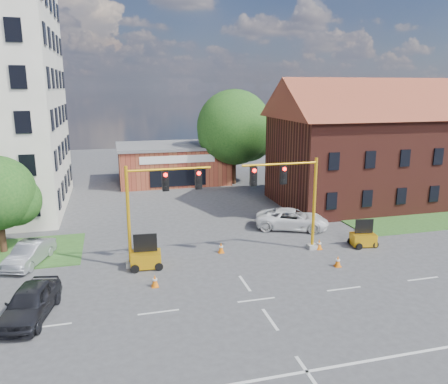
{
  "coord_description": "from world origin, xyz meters",
  "views": [
    {
      "loc": [
        -6.77,
        -19.37,
        10.62
      ],
      "look_at": [
        0.89,
        10.0,
        3.31
      ],
      "focal_mm": 35.0,
      "sensor_mm": 36.0,
      "label": 1
    }
  ],
  "objects_px": {
    "trailer_west": "(146,258)",
    "trailer_east": "(363,238)",
    "signal_mast_west": "(156,202)",
    "sedan_dark": "(30,302)",
    "pickup_white": "(292,219)",
    "signal_mast_east": "(291,194)"
  },
  "relations": [
    {
      "from": "trailer_west",
      "to": "trailer_east",
      "type": "relative_size",
      "value": 1.13
    },
    {
      "from": "signal_mast_west",
      "to": "sedan_dark",
      "type": "xyz_separation_m",
      "value": [
        -6.51,
        -4.96,
        -3.14
      ]
    },
    {
      "from": "signal_mast_east",
      "to": "sedan_dark",
      "type": "height_order",
      "value": "signal_mast_east"
    },
    {
      "from": "trailer_west",
      "to": "trailer_east",
      "type": "xyz_separation_m",
      "value": [
        14.71,
        -0.01,
        -0.07
      ]
    },
    {
      "from": "signal_mast_east",
      "to": "sedan_dark",
      "type": "bearing_deg",
      "value": -161.94
    },
    {
      "from": "trailer_east",
      "to": "sedan_dark",
      "type": "distance_m",
      "value": 20.95
    },
    {
      "from": "trailer_west",
      "to": "pickup_white",
      "type": "bearing_deg",
      "value": 27.0
    },
    {
      "from": "pickup_white",
      "to": "sedan_dark",
      "type": "bearing_deg",
      "value": 141.44
    },
    {
      "from": "signal_mast_west",
      "to": "signal_mast_east",
      "type": "bearing_deg",
      "value": 0.0
    },
    {
      "from": "trailer_east",
      "to": "sedan_dark",
      "type": "height_order",
      "value": "trailer_east"
    },
    {
      "from": "pickup_white",
      "to": "signal_mast_east",
      "type": "bearing_deg",
      "value": 178.02
    },
    {
      "from": "trailer_west",
      "to": "sedan_dark",
      "type": "relative_size",
      "value": 0.44
    },
    {
      "from": "trailer_west",
      "to": "sedan_dark",
      "type": "xyz_separation_m",
      "value": [
        -5.74,
        -4.55,
        0.15
      ]
    },
    {
      "from": "signal_mast_west",
      "to": "trailer_east",
      "type": "relative_size",
      "value": 3.42
    },
    {
      "from": "signal_mast_west",
      "to": "trailer_west",
      "type": "relative_size",
      "value": 3.03
    },
    {
      "from": "signal_mast_west",
      "to": "trailer_west",
      "type": "xyz_separation_m",
      "value": [
        -0.76,
        -0.41,
        -3.28
      ]
    },
    {
      "from": "signal_mast_east",
      "to": "trailer_east",
      "type": "height_order",
      "value": "signal_mast_east"
    },
    {
      "from": "signal_mast_west",
      "to": "sedan_dark",
      "type": "relative_size",
      "value": 1.35
    },
    {
      "from": "trailer_east",
      "to": "signal_mast_east",
      "type": "bearing_deg",
      "value": -175.02
    },
    {
      "from": "signal_mast_west",
      "to": "pickup_white",
      "type": "bearing_deg",
      "value": 21.95
    },
    {
      "from": "trailer_east",
      "to": "pickup_white",
      "type": "distance_m",
      "value": 5.74
    },
    {
      "from": "signal_mast_east",
      "to": "pickup_white",
      "type": "relative_size",
      "value": 1.12
    }
  ]
}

